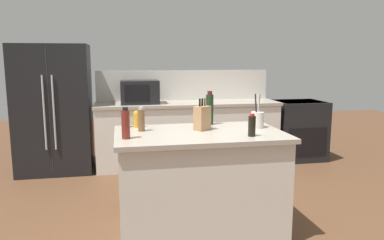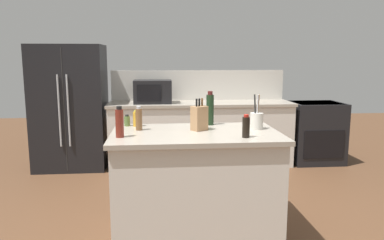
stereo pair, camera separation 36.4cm
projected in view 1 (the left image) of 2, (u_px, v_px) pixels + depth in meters
The scene contains 15 objects.
ground_plane at pixel (199, 231), 3.47m from camera, with size 14.00×14.00×0.00m, color brown.
back_counter_run at pixel (188, 134), 5.58m from camera, with size 2.70×0.66×0.94m.
wall_backsplash at pixel (184, 85), 5.77m from camera, with size 2.66×0.03×0.46m, color beige.
kitchen_island at pixel (199, 182), 3.39m from camera, with size 1.48×0.91×0.94m.
refrigerator at pixel (54, 109), 5.20m from camera, with size 1.00×0.75×1.77m.
range_oven at pixel (298, 130), 5.91m from camera, with size 0.76×0.65×0.92m.
microwave at pixel (140, 92), 5.34m from camera, with size 0.54×0.39×0.33m.
knife_block at pixel (202, 118), 3.38m from camera, with size 0.16×0.16×0.29m.
utensil_crock at pixel (257, 119), 3.50m from camera, with size 0.12×0.12×0.32m.
wine_bottle at pixel (210, 109), 3.66m from camera, with size 0.07×0.07×0.33m.
spice_jar_oregano at pixel (127, 122), 3.53m from camera, with size 0.06×0.06×0.11m.
vinegar_bottle at pixel (126, 124), 3.02m from camera, with size 0.07×0.07×0.26m.
pepper_grinder at pixel (141, 120), 3.33m from camera, with size 0.06×0.06×0.22m.
honey_jar at pixel (137, 120), 3.53m from camera, with size 0.07×0.07×0.16m.
soy_sauce_bottle at pixel (252, 126), 3.12m from camera, with size 0.06×0.06×0.19m.
Camera 1 is at (-0.69, -3.18, 1.59)m, focal length 35.00 mm.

